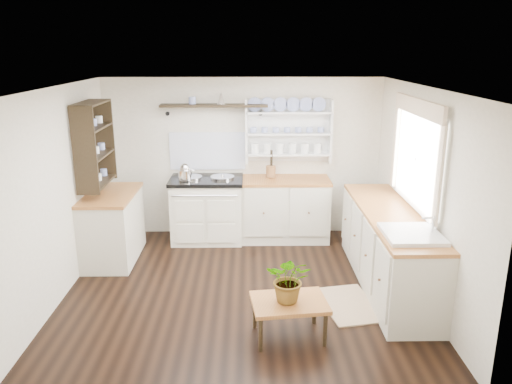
# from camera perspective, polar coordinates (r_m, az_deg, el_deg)

# --- Properties ---
(floor) EXTENTS (4.00, 3.80, 0.01)m
(floor) POSITION_cam_1_polar(r_m,az_deg,el_deg) (5.91, -1.61, -11.00)
(floor) COLOR black
(floor) RESTS_ON ground
(wall_back) EXTENTS (4.00, 0.02, 2.30)m
(wall_back) POSITION_cam_1_polar(r_m,az_deg,el_deg) (7.32, -1.48, 3.97)
(wall_back) COLOR beige
(wall_back) RESTS_ON ground
(wall_right) EXTENTS (0.02, 3.80, 2.30)m
(wall_right) POSITION_cam_1_polar(r_m,az_deg,el_deg) (5.80, 18.46, -0.15)
(wall_right) COLOR beige
(wall_right) RESTS_ON ground
(wall_left) EXTENTS (0.02, 3.80, 2.30)m
(wall_left) POSITION_cam_1_polar(r_m,az_deg,el_deg) (5.86, -21.65, -0.29)
(wall_left) COLOR beige
(wall_left) RESTS_ON ground
(ceiling) EXTENTS (4.00, 3.80, 0.01)m
(ceiling) POSITION_cam_1_polar(r_m,az_deg,el_deg) (5.27, -1.81, 11.85)
(ceiling) COLOR white
(ceiling) RESTS_ON wall_back
(window) EXTENTS (0.08, 1.55, 1.22)m
(window) POSITION_cam_1_polar(r_m,az_deg,el_deg) (5.83, 17.88, 4.18)
(window) COLOR white
(window) RESTS_ON wall_right
(aga_cooker) EXTENTS (1.03, 0.72, 0.95)m
(aga_cooker) POSITION_cam_1_polar(r_m,az_deg,el_deg) (7.20, -5.60, -1.92)
(aga_cooker) COLOR white
(aga_cooker) RESTS_ON floor
(back_cabinets) EXTENTS (1.27, 0.63, 0.90)m
(back_cabinets) POSITION_cam_1_polar(r_m,az_deg,el_deg) (7.23, 3.29, -1.87)
(back_cabinets) COLOR beige
(back_cabinets) RESTS_ON floor
(right_cabinets) EXTENTS (0.62, 2.43, 0.90)m
(right_cabinets) POSITION_cam_1_polar(r_m,az_deg,el_deg) (6.02, 14.86, -6.20)
(right_cabinets) COLOR beige
(right_cabinets) RESTS_ON floor
(belfast_sink) EXTENTS (0.55, 0.60, 0.45)m
(belfast_sink) POSITION_cam_1_polar(r_m,az_deg,el_deg) (5.23, 17.27, -5.84)
(belfast_sink) COLOR white
(belfast_sink) RESTS_ON right_cabinets
(left_cabinets) EXTENTS (0.62, 1.13, 0.90)m
(left_cabinets) POSITION_cam_1_polar(r_m,az_deg,el_deg) (6.79, -16.07, -3.72)
(left_cabinets) COLOR beige
(left_cabinets) RESTS_ON floor
(plate_rack) EXTENTS (1.20, 0.22, 0.90)m
(plate_rack) POSITION_cam_1_polar(r_m,az_deg,el_deg) (7.23, 3.69, 7.06)
(plate_rack) COLOR white
(plate_rack) RESTS_ON wall_back
(high_shelf) EXTENTS (1.50, 0.29, 0.16)m
(high_shelf) POSITION_cam_1_polar(r_m,az_deg,el_deg) (7.09, -4.82, 9.74)
(high_shelf) COLOR black
(high_shelf) RESTS_ON wall_back
(left_shelving) EXTENTS (0.28, 0.80, 1.05)m
(left_shelving) POSITION_cam_1_polar(r_m,az_deg,el_deg) (6.55, -17.99, 5.30)
(left_shelving) COLOR black
(left_shelving) RESTS_ON wall_left
(kettle) EXTENTS (0.19, 0.19, 0.23)m
(kettle) POSITION_cam_1_polar(r_m,az_deg,el_deg) (6.96, -8.11, 2.28)
(kettle) COLOR silver
(kettle) RESTS_ON aga_cooker
(utensil_crock) EXTENTS (0.14, 0.14, 0.16)m
(utensil_crock) POSITION_cam_1_polar(r_m,az_deg,el_deg) (7.15, 1.70, 2.37)
(utensil_crock) COLOR brown
(utensil_crock) RESTS_ON back_cabinets
(center_table) EXTENTS (0.76, 0.59, 0.38)m
(center_table) POSITION_cam_1_polar(r_m,az_deg,el_deg) (4.88, 3.81, -12.77)
(center_table) COLOR brown
(center_table) RESTS_ON floor
(potted_plant) EXTENTS (0.48, 0.44, 0.46)m
(potted_plant) POSITION_cam_1_polar(r_m,az_deg,el_deg) (4.75, 3.87, -9.87)
(potted_plant) COLOR #3F7233
(potted_plant) RESTS_ON center_table
(floor_rug) EXTENTS (0.70, 0.94, 0.02)m
(floor_rug) POSITION_cam_1_polar(r_m,az_deg,el_deg) (5.66, 10.56, -12.51)
(floor_rug) COLOR #927255
(floor_rug) RESTS_ON floor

